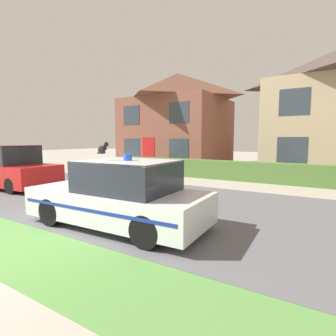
{
  "coord_description": "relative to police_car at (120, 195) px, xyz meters",
  "views": [
    {
      "loc": [
        5.13,
        -2.31,
        1.96
      ],
      "look_at": [
        0.77,
        4.83,
        1.05
      ],
      "focal_mm": 28.0,
      "sensor_mm": 36.0,
      "label": 1
    }
  ],
  "objects": [
    {
      "name": "house_left",
      "position": [
        -5.94,
        13.16,
        2.8
      ],
      "size": [
        7.18,
        6.61,
        6.87
      ],
      "color": "brown",
      "rests_on": "ground"
    },
    {
      "name": "garden_hedge",
      "position": [
        -0.1,
        8.05,
        -0.25
      ],
      "size": [
        13.03,
        0.69,
        0.92
      ],
      "primitive_type": "cube",
      "color": "#4C7233",
      "rests_on": "ground"
    },
    {
      "name": "cat",
      "position": [
        -0.26,
        -0.24,
        1.05
      ],
      "size": [
        0.32,
        0.21,
        0.27
      ],
      "rotation": [
        0.0,
        0.0,
        0.34
      ],
      "color": "black",
      "rests_on": "police_car"
    },
    {
      "name": "lawn_verge",
      "position": [
        -1.2,
        -1.88,
        -0.7
      ],
      "size": [
        28.0,
        1.58,
        0.01
      ],
      "primitive_type": "cube",
      "color": "#568C42",
      "rests_on": "ground"
    },
    {
      "name": "police_car",
      "position": [
        0.0,
        0.0,
        0.0
      ],
      "size": [
        4.25,
        1.89,
        1.64
      ],
      "rotation": [
        0.0,
        0.0,
        3.18
      ],
      "color": "black",
      "rests_on": "road_strip"
    },
    {
      "name": "neighbour_car_far",
      "position": [
        -7.08,
        1.34,
        0.1
      ],
      "size": [
        4.15,
        1.97,
        1.72
      ],
      "rotation": [
        0.0,
        0.0,
        0.04
      ],
      "color": "black",
      "rests_on": "road_strip"
    },
    {
      "name": "road_strip",
      "position": [
        -1.2,
        2.22,
        -0.7
      ],
      "size": [
        28.0,
        6.61,
        0.01
      ],
      "primitive_type": "cube",
      "color": "#5B5B60",
      "rests_on": "ground"
    }
  ]
}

